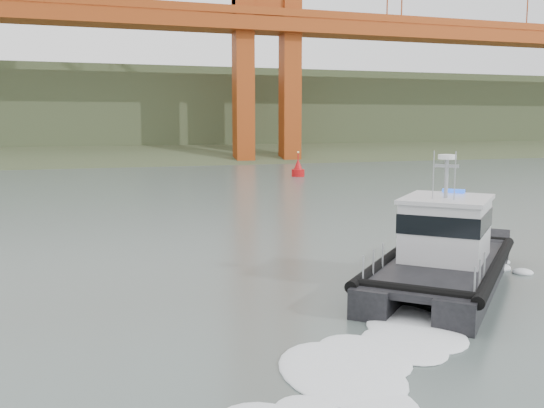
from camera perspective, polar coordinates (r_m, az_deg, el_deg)
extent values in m
plane|color=#4E5D59|center=(23.34, 4.41, -9.10)|extent=(400.00, 400.00, 0.00)
cube|color=#323F24|center=(113.13, -13.86, 4.13)|extent=(500.00, 44.72, 16.25)
cube|color=#323F24|center=(140.86, -14.85, 7.22)|extent=(500.00, 70.00, 18.00)
cube|color=#323F24|center=(165.87, -15.45, 8.97)|extent=(500.00, 60.00, 16.00)
cube|color=#963A12|center=(97.18, -13.48, 16.59)|extent=(260.00, 6.00, 2.20)
cube|color=black|center=(26.42, 12.62, -6.27)|extent=(9.07, 9.26, 1.26)
cube|color=black|center=(25.94, 18.78, -6.76)|extent=(9.07, 9.26, 1.26)
cube|color=black|center=(25.52, 15.50, -5.69)|extent=(10.01, 10.11, 0.26)
cube|color=silver|center=(26.27, 16.03, -2.35)|extent=(4.91, 4.92, 2.42)
cube|color=black|center=(26.20, 16.07, -1.41)|extent=(5.00, 5.01, 0.79)
cube|color=silver|center=(26.08, 16.14, 0.45)|extent=(5.21, 5.22, 0.17)
cylinder|color=gray|center=(25.68, 16.09, 2.29)|extent=(0.17, 0.17, 1.90)
cylinder|color=white|center=(25.61, 16.16, 4.28)|extent=(0.74, 0.74, 0.19)
cylinder|color=#B40C0F|center=(75.10, 2.47, 2.88)|extent=(1.59, 1.59, 1.06)
cone|color=#B40C0F|center=(75.02, 2.47, 3.68)|extent=(1.24, 1.24, 1.59)
cylinder|color=#B40C0F|center=(74.95, 2.48, 4.49)|extent=(0.14, 0.14, 0.88)
sphere|color=#E5D87F|center=(74.92, 2.48, 4.90)|extent=(0.27, 0.27, 0.27)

